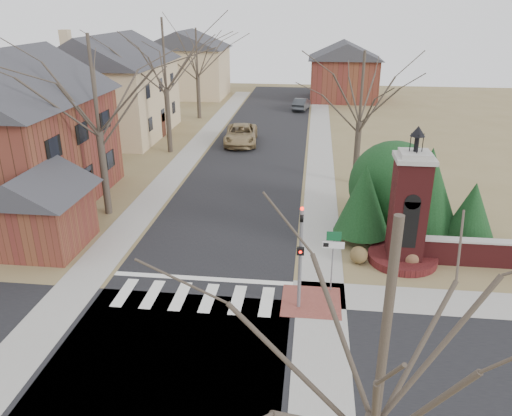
# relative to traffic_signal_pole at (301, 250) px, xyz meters

# --- Properties ---
(ground) EXTENTS (120.00, 120.00, 0.00)m
(ground) POSITION_rel_traffic_signal_pole_xyz_m (-4.30, -0.57, -2.59)
(ground) COLOR brown
(ground) RESTS_ON ground
(main_street) EXTENTS (8.00, 70.00, 0.01)m
(main_street) POSITION_rel_traffic_signal_pole_xyz_m (-4.30, 21.43, -2.58)
(main_street) COLOR black
(main_street) RESTS_ON ground
(cross_street) EXTENTS (120.00, 8.00, 0.01)m
(cross_street) POSITION_rel_traffic_signal_pole_xyz_m (-4.30, -3.57, -2.58)
(cross_street) COLOR black
(cross_street) RESTS_ON ground
(crosswalk_zone) EXTENTS (8.00, 2.20, 0.02)m
(crosswalk_zone) POSITION_rel_traffic_signal_pole_xyz_m (-4.30, 0.23, -2.58)
(crosswalk_zone) COLOR silver
(crosswalk_zone) RESTS_ON ground
(stop_bar) EXTENTS (8.00, 0.35, 0.02)m
(stop_bar) POSITION_rel_traffic_signal_pole_xyz_m (-4.30, 1.73, -2.58)
(stop_bar) COLOR silver
(stop_bar) RESTS_ON ground
(sidewalk_right_main) EXTENTS (2.00, 60.00, 0.02)m
(sidewalk_right_main) POSITION_rel_traffic_signal_pole_xyz_m (0.90, 21.43, -2.58)
(sidewalk_right_main) COLOR gray
(sidewalk_right_main) RESTS_ON ground
(sidewalk_left) EXTENTS (2.00, 60.00, 0.02)m
(sidewalk_left) POSITION_rel_traffic_signal_pole_xyz_m (-9.50, 21.43, -2.58)
(sidewalk_left) COLOR gray
(sidewalk_left) RESTS_ON ground
(curb_apron) EXTENTS (2.40, 2.40, 0.02)m
(curb_apron) POSITION_rel_traffic_signal_pole_xyz_m (0.50, 0.43, -2.57)
(curb_apron) COLOR brown
(curb_apron) RESTS_ON ground
(traffic_signal_pole) EXTENTS (0.28, 0.41, 4.50)m
(traffic_signal_pole) POSITION_rel_traffic_signal_pole_xyz_m (0.00, 0.00, 0.00)
(traffic_signal_pole) COLOR slate
(traffic_signal_pole) RESTS_ON ground
(sign_post) EXTENTS (0.90, 0.07, 2.75)m
(sign_post) POSITION_rel_traffic_signal_pole_xyz_m (1.29, 1.41, -0.64)
(sign_post) COLOR slate
(sign_post) RESTS_ON ground
(brick_gate_monument) EXTENTS (3.20, 3.20, 6.47)m
(brick_gate_monument) POSITION_rel_traffic_signal_pole_xyz_m (4.70, 4.42, -0.42)
(brick_gate_monument) COLOR #541819
(brick_gate_monument) RESTS_ON ground
(brick_garden_wall) EXTENTS (7.50, 0.50, 1.30)m
(brick_garden_wall) POSITION_rel_traffic_signal_pole_xyz_m (9.20, 4.43, -1.93)
(brick_garden_wall) COLOR #541819
(brick_garden_wall) RESTS_ON ground
(house_brick_left) EXTENTS (9.80, 11.80, 9.42)m
(house_brick_left) POSITION_rel_traffic_signal_pole_xyz_m (-17.31, 9.42, 2.07)
(house_brick_left) COLOR brown
(house_brick_left) RESTS_ON ground
(house_stucco_left) EXTENTS (9.80, 12.80, 9.28)m
(house_stucco_left) POSITION_rel_traffic_signal_pole_xyz_m (-17.80, 26.42, 2.01)
(house_stucco_left) COLOR tan
(house_stucco_left) RESTS_ON ground
(garage_left) EXTENTS (4.80, 4.80, 4.29)m
(garage_left) POSITION_rel_traffic_signal_pole_xyz_m (-12.82, 3.92, -0.35)
(garage_left) COLOR brown
(garage_left) RESTS_ON ground
(house_distant_left) EXTENTS (10.80, 8.80, 8.53)m
(house_distant_left) POSITION_rel_traffic_signal_pole_xyz_m (-16.31, 47.42, 1.66)
(house_distant_left) COLOR tan
(house_distant_left) RESTS_ON ground
(house_distant_right) EXTENTS (8.80, 8.80, 7.30)m
(house_distant_right) POSITION_rel_traffic_signal_pole_xyz_m (3.69, 47.42, 1.06)
(house_distant_right) COLOR brown
(house_distant_right) RESTS_ON ground
(evergreen_near) EXTENTS (2.80, 2.80, 4.10)m
(evergreen_near) POSITION_rel_traffic_signal_pole_xyz_m (2.90, 6.43, -0.29)
(evergreen_near) COLOR #473D33
(evergreen_near) RESTS_ON ground
(evergreen_mid) EXTENTS (3.40, 3.40, 4.70)m
(evergreen_mid) POSITION_rel_traffic_signal_pole_xyz_m (6.20, 7.63, 0.01)
(evergreen_mid) COLOR #473D33
(evergreen_mid) RESTS_ON ground
(evergreen_far) EXTENTS (2.40, 2.40, 3.30)m
(evergreen_far) POSITION_rel_traffic_signal_pole_xyz_m (8.20, 6.63, -0.69)
(evergreen_far) COLOR #473D33
(evergreen_far) RESTS_ON ground
(evergreen_mass) EXTENTS (4.80, 4.80, 4.80)m
(evergreen_mass) POSITION_rel_traffic_signal_pole_xyz_m (4.70, 8.93, -0.19)
(evergreen_mass) COLOR black
(evergreen_mass) RESTS_ON ground
(bare_tree_0) EXTENTS (8.05, 8.05, 11.15)m
(bare_tree_0) POSITION_rel_traffic_signal_pole_xyz_m (-11.30, 8.43, 5.11)
(bare_tree_0) COLOR #473D33
(bare_tree_0) RESTS_ON ground
(bare_tree_1) EXTENTS (8.40, 8.40, 11.64)m
(bare_tree_1) POSITION_rel_traffic_signal_pole_xyz_m (-11.30, 21.43, 5.44)
(bare_tree_1) COLOR #473D33
(bare_tree_1) RESTS_ON ground
(bare_tree_2) EXTENTS (7.35, 7.35, 10.19)m
(bare_tree_2) POSITION_rel_traffic_signal_pole_xyz_m (-11.80, 34.43, 4.44)
(bare_tree_2) COLOR #473D33
(bare_tree_2) RESTS_ON ground
(bare_tree_3) EXTENTS (7.00, 7.00, 9.70)m
(bare_tree_3) POSITION_rel_traffic_signal_pole_xyz_m (3.20, 15.43, 4.10)
(bare_tree_3) COLOR #473D33
(bare_tree_3) RESTS_ON ground
(bare_tree_4) EXTENTS (6.65, 6.65, 9.21)m
(bare_tree_4) POSITION_rel_traffic_signal_pole_xyz_m (1.70, -9.57, 3.77)
(bare_tree_4) COLOR #473D33
(bare_tree_4) RESTS_ON ground
(pickup_truck) EXTENTS (3.17, 6.02, 1.61)m
(pickup_truck) POSITION_rel_traffic_signal_pole_xyz_m (-5.90, 24.58, -1.78)
(pickup_truck) COLOR #927A4F
(pickup_truck) RESTS_ON ground
(distant_car) EXTENTS (2.05, 4.24, 1.34)m
(distant_car) POSITION_rel_traffic_signal_pole_xyz_m (-1.22, 39.99, -1.92)
(distant_car) COLOR #2E3135
(distant_car) RESTS_ON ground
(dry_shrub_left) EXTENTS (0.82, 0.82, 0.82)m
(dry_shrub_left) POSITION_rel_traffic_signal_pole_xyz_m (2.64, 4.03, -2.18)
(dry_shrub_left) COLOR brown
(dry_shrub_left) RESTS_ON ground
(dry_shrub_right) EXTENTS (0.93, 0.93, 0.93)m
(dry_shrub_right) POSITION_rel_traffic_signal_pole_xyz_m (5.00, 4.03, -2.12)
(dry_shrub_right) COLOR brown
(dry_shrub_right) RESTS_ON ground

